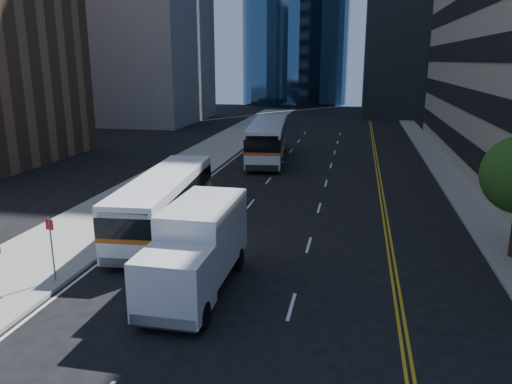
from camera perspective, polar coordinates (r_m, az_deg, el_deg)
ground at (r=15.82m, az=1.20°, el=-16.10°), size 160.00×160.00×0.00m
sidewalk_west at (r=41.26m, az=-6.97°, el=3.45°), size 5.00×90.00×0.15m
sidewalk_east at (r=39.75m, az=20.82°, el=2.15°), size 2.00×90.00×0.15m
bus_front at (r=24.63m, az=-10.38°, el=-1.03°), size 3.20×10.86×2.76m
bus_rear at (r=41.99m, az=1.35°, el=6.03°), size 3.98×12.45×3.15m
box_truck at (r=18.02m, az=-6.77°, el=-6.38°), size 2.28×6.51×3.11m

